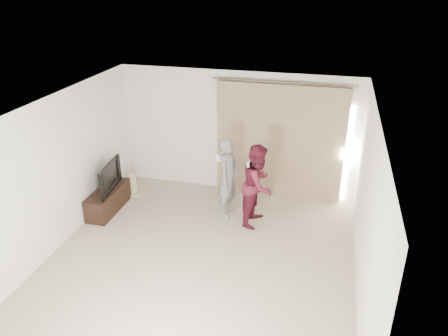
{
  "coord_description": "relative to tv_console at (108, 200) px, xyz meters",
  "views": [
    {
      "loc": [
        1.86,
        -5.63,
        4.44
      ],
      "look_at": [
        0.11,
        1.2,
        1.19
      ],
      "focal_mm": 35.0,
      "sensor_mm": 36.0,
      "label": 1
    }
  ],
  "objects": [
    {
      "name": "ceiling",
      "position": [
        2.27,
        -1.19,
        2.37
      ],
      "size": [
        5.0,
        5.5,
        0.01
      ],
      "primitive_type": "cube",
      "color": "white",
      "rests_on": "wall_back"
    },
    {
      "name": "wall_left",
      "position": [
        -0.23,
        -1.19,
        1.07
      ],
      "size": [
        0.04,
        5.5,
        2.6
      ],
      "color": "white",
      "rests_on": "ground"
    },
    {
      "name": "floor",
      "position": [
        2.27,
        -1.19,
        -0.23
      ],
      "size": [
        5.5,
        5.5,
        0.0
      ],
      "primitive_type": "plane",
      "color": "tan",
      "rests_on": "ground"
    },
    {
      "name": "tv",
      "position": [
        0.0,
        0.0,
        0.51
      ],
      "size": [
        0.25,
        1.0,
        0.57
      ],
      "primitive_type": "imported",
      "rotation": [
        0.0,
        0.0,
        1.69
      ],
      "color": "black",
      "rests_on": "tv_console"
    },
    {
      "name": "tv_console",
      "position": [
        0.0,
        0.0,
        0.0
      ],
      "size": [
        0.41,
        1.19,
        0.46
      ],
      "primitive_type": "cube",
      "color": "black",
      "rests_on": "ground"
    },
    {
      "name": "person_woman",
      "position": [
        2.96,
        0.3,
        0.56
      ],
      "size": [
        0.72,
        0.86,
        1.58
      ],
      "color": "#551625",
      "rests_on": "ground"
    },
    {
      "name": "wall_back",
      "position": [
        2.27,
        1.56,
        1.07
      ],
      "size": [
        5.0,
        0.04,
        2.6
      ],
      "primitive_type": "cube",
      "color": "white",
      "rests_on": "ground"
    },
    {
      "name": "scratching_post",
      "position": [
        0.17,
        0.74,
        -0.02
      ],
      "size": [
        0.39,
        0.39,
        0.52
      ],
      "color": "tan",
      "rests_on": "ground"
    },
    {
      "name": "person_man",
      "position": [
        2.36,
        0.44,
        0.57
      ],
      "size": [
        0.47,
        0.64,
        1.6
      ],
      "color": "slate",
      "rests_on": "ground"
    },
    {
      "name": "curtain",
      "position": [
        3.18,
        1.49,
        0.97
      ],
      "size": [
        2.8,
        0.11,
        2.46
      ],
      "color": "tan",
      "rests_on": "ground"
    }
  ]
}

